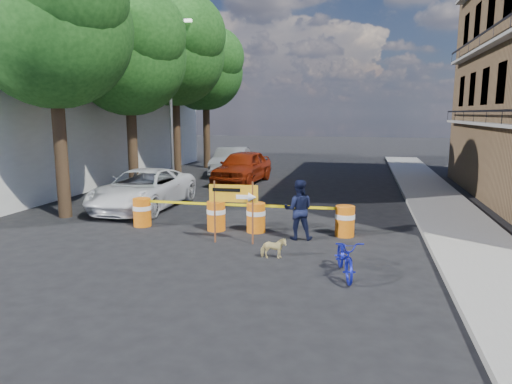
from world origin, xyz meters
The scene contains 19 objects.
ground centered at (0.00, 0.00, 0.00)m, with size 120.00×120.00×0.00m, color black.
sidewalk_east centered at (6.20, 6.00, 0.07)m, with size 2.40×40.00×0.15m, color gray.
white_building centered at (-13.00, 10.00, 3.00)m, with size 8.00×22.00×6.00m, color silver.
tree_near centered at (-6.73, 2.00, 6.36)m, with size 5.46×5.20×9.15m.
tree_mid_a centered at (-6.74, 7.00, 6.01)m, with size 5.25×5.00×8.68m.
tree_mid_b centered at (-6.73, 12.00, 6.71)m, with size 5.67×5.40×9.62m.
tree_far centered at (-6.74, 17.00, 6.22)m, with size 5.04×4.80×8.84m.
streetlamp centered at (-5.93, 9.50, 4.38)m, with size 1.25×0.18×8.00m.
barrel_far_left centered at (-3.58, 1.41, 0.47)m, with size 0.58×0.58×0.90m.
barrel_mid_left centered at (-1.11, 1.44, 0.47)m, with size 0.58×0.58×0.90m.
barrel_mid_right centered at (0.13, 1.51, 0.47)m, with size 0.58×0.58×0.90m.
barrel_far_right centered at (2.77, 1.64, 0.47)m, with size 0.58×0.58×0.90m.
detour_sign centered at (-0.03, 0.19, 1.27)m, with size 1.36×0.27×1.74m.
pedestrian centered at (1.49, 1.02, 0.86)m, with size 0.84×0.65×1.73m, color black.
bicycle centered at (2.91, -1.74, 0.85)m, with size 0.59×0.89×1.69m, color #151BAC.
dog centered at (1.13, -0.89, 0.27)m, with size 0.29×0.63×0.53m, color #DECA7F.
suv_white centered at (-4.80, 3.95, 0.74)m, with size 2.45×5.30×1.47m, color white.
sedan_red centered at (-2.80, 11.05, 0.84)m, with size 1.98×4.93×1.68m, color maroon.
sedan_silver centered at (-4.24, 13.98, 0.80)m, with size 1.69×4.84×1.60m, color #9EA1A5.
Camera 1 is at (3.18, -11.60, 3.56)m, focal length 32.00 mm.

